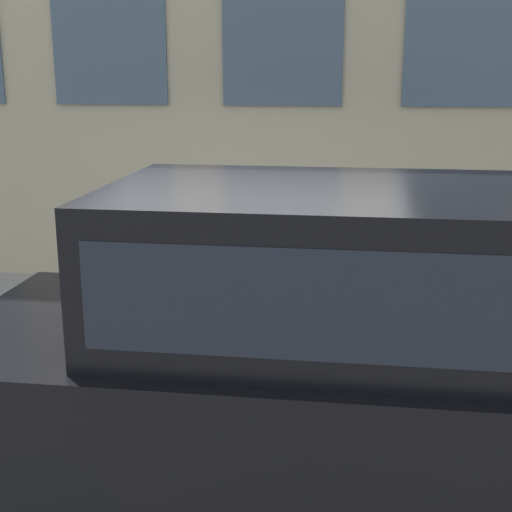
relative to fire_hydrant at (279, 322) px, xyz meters
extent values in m
plane|color=#514F4C|center=(-0.50, 0.25, -0.59)|extent=(80.00, 80.00, 0.00)
cube|color=gray|center=(0.98, 0.25, -0.50)|extent=(2.97, 60.00, 0.18)
cube|color=#4C6070|center=(2.44, -1.72, 2.65)|extent=(0.03, 1.33, 1.97)
cube|color=#4C6070|center=(2.44, 0.25, 2.65)|extent=(0.03, 1.33, 1.97)
cube|color=#4C6070|center=(2.44, 2.22, 2.65)|extent=(0.03, 1.33, 1.97)
cylinder|color=gold|center=(0.00, 0.00, -0.40)|extent=(0.32, 0.32, 0.04)
cylinder|color=gold|center=(0.00, 0.00, -0.07)|extent=(0.24, 0.24, 0.69)
sphere|color=#A4891E|center=(0.00, 0.00, 0.27)|extent=(0.25, 0.25, 0.25)
cylinder|color=black|center=(0.00, 0.00, 0.34)|extent=(0.08, 0.08, 0.10)
cylinder|color=gold|center=(0.00, -0.17, 0.01)|extent=(0.09, 0.10, 0.09)
cylinder|color=gold|center=(0.00, 0.17, 0.01)|extent=(0.09, 0.10, 0.09)
cylinder|color=#726651|center=(0.15, 0.42, -0.10)|extent=(0.09, 0.09, 0.63)
cylinder|color=#726651|center=(0.28, 0.42, -0.10)|extent=(0.09, 0.09, 0.63)
cube|color=yellow|center=(0.22, 0.42, 0.45)|extent=(0.17, 0.12, 0.47)
cylinder|color=yellow|center=(0.09, 0.42, 0.46)|extent=(0.07, 0.07, 0.45)
cylinder|color=yellow|center=(0.34, 0.42, 0.46)|extent=(0.07, 0.07, 0.45)
sphere|color=beige|center=(0.22, 0.42, 0.79)|extent=(0.21, 0.21, 0.21)
cylinder|color=black|center=(-0.96, 0.87, -0.18)|extent=(0.24, 0.83, 0.83)
cube|color=black|center=(-1.77, -0.49, 0.22)|extent=(1.84, 4.36, 0.79)
cube|color=black|center=(-1.77, -0.59, 1.02)|extent=(1.62, 2.70, 0.83)
cube|color=#1E232D|center=(-1.77, -0.59, 1.02)|extent=(1.63, 2.49, 0.53)
camera|label=1|loc=(-5.62, -0.61, 2.05)|focal=50.00mm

